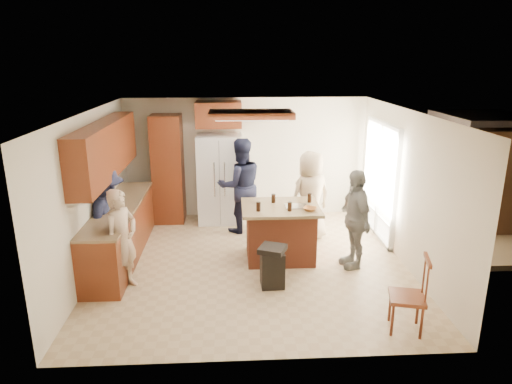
{
  "coord_description": "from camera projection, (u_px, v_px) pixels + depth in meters",
  "views": [
    {
      "loc": [
        -0.32,
        -6.89,
        3.3
      ],
      "look_at": [
        0.08,
        0.31,
        1.15
      ],
      "focal_mm": 32.0,
      "sensor_mm": 36.0,
      "label": 1
    }
  ],
  "objects": [
    {
      "name": "spindle_chair",
      "position": [
        409.0,
        297.0,
        5.61
      ],
      "size": [
        0.51,
        0.51,
        0.99
      ],
      "color": "maroon",
      "rests_on": "ground"
    },
    {
      "name": "person_behind_left",
      "position": [
        240.0,
        186.0,
        8.75
      ],
      "size": [
        1.0,
        0.75,
        1.84
      ],
      "primitive_type": "imported",
      "rotation": [
        0.0,
        0.0,
        3.39
      ],
      "color": "#1A1D35",
      "rests_on": "ground"
    },
    {
      "name": "person_behind_right",
      "position": [
        310.0,
        196.0,
        8.37
      ],
      "size": [
        0.96,
        0.81,
        1.67
      ],
      "primitive_type": "imported",
      "rotation": [
        0.0,
        0.0,
        3.54
      ],
      "color": "tan",
      "rests_on": "ground"
    },
    {
      "name": "kitchen_island",
      "position": [
        280.0,
        232.0,
        7.64
      ],
      "size": [
        1.28,
        1.03,
        0.93
      ],
      "color": "brown",
      "rests_on": "ground"
    },
    {
      "name": "island_items",
      "position": [
        295.0,
        206.0,
        7.41
      ],
      "size": [
        1.01,
        0.62,
        0.15
      ],
      "color": "silver",
      "rests_on": "kitchen_island"
    },
    {
      "name": "room_shell",
      "position": [
        466.0,
        183.0,
        9.11
      ],
      "size": [
        8.0,
        5.2,
        5.0
      ],
      "color": "tan",
      "rests_on": "ground"
    },
    {
      "name": "refrigerator",
      "position": [
        220.0,
        179.0,
        9.3
      ],
      "size": [
        0.9,
        0.76,
        1.8
      ],
      "color": "white",
      "rests_on": "ground"
    },
    {
      "name": "back_wall_units",
      "position": [
        181.0,
        155.0,
        9.19
      ],
      "size": [
        1.8,
        0.6,
        2.45
      ],
      "color": "maroon",
      "rests_on": "ground"
    },
    {
      "name": "person_front_left",
      "position": [
        122.0,
        240.0,
        6.56
      ],
      "size": [
        0.63,
        0.68,
        1.52
      ],
      "primitive_type": "imported",
      "rotation": [
        0.0,
        0.0,
        1.03
      ],
      "color": "tan",
      "rests_on": "ground"
    },
    {
      "name": "person_side_right",
      "position": [
        355.0,
        219.0,
        7.27
      ],
      "size": [
        0.62,
        1.01,
        1.62
      ],
      "primitive_type": "imported",
      "rotation": [
        0.0,
        0.0,
        -1.43
      ],
      "color": "gray",
      "rests_on": "ground"
    },
    {
      "name": "person_counter",
      "position": [
        107.0,
        218.0,
        7.31
      ],
      "size": [
        0.57,
        1.09,
        1.64
      ],
      "primitive_type": "imported",
      "rotation": [
        0.0,
        0.0,
        1.65
      ],
      "color": "black",
      "rests_on": "ground"
    },
    {
      "name": "trash_bin",
      "position": [
        272.0,
        266.0,
        6.75
      ],
      "size": [
        0.47,
        0.47,
        0.63
      ],
      "color": "black",
      "rests_on": "ground"
    },
    {
      "name": "left_cabinetry",
      "position": [
        116.0,
        204.0,
        7.54
      ],
      "size": [
        0.64,
        3.0,
        2.3
      ],
      "color": "maroon",
      "rests_on": "ground"
    }
  ]
}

